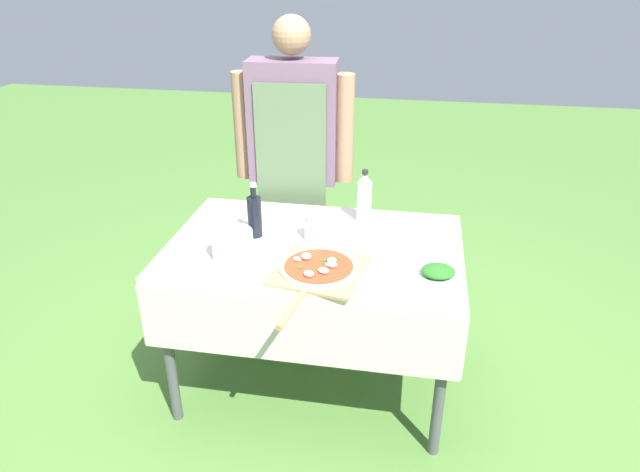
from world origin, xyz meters
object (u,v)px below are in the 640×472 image
Objects in this scene: herb_container at (438,272)px; water_bottle at (364,197)px; oil_bottle at (255,215)px; person_cook at (294,152)px; mixing_tub at (233,245)px; sauce_jar at (314,229)px; prep_table at (315,262)px; pizza_on_peel at (318,270)px.

water_bottle is at bearing 126.04° from herb_container.
oil_bottle is 0.83m from herb_container.
person_cook reaches higher than herb_container.
mixing_tub is (-0.03, -0.21, -0.04)m from oil_bottle.
person_cook reaches higher than water_bottle.
person_cook is 15.06× the size of sauce_jar.
oil_bottle reaches higher than herb_container.
person_cook is at bearing 83.66° from mixing_tub.
prep_table is 5.09× the size of oil_bottle.
pizza_on_peel is 0.30m from sauce_jar.
water_bottle is at bearing 56.91° from prep_table.
mixing_tub reaches higher than herb_container.
water_bottle is at bearing 49.88° from sauce_jar.
mixing_tub is (-0.49, -0.46, -0.06)m from water_bottle.
mixing_tub reaches higher than sauce_jar.
oil_bottle is at bearing -176.68° from sauce_jar.
prep_table is 0.78× the size of person_cook.
sauce_jar is (0.29, 0.23, -0.01)m from mixing_tub.
mixing_tub is at bearing -142.17° from sauce_jar.
oil_bottle is at bearing 164.42° from herb_container.
oil_bottle and water_bottle have the same top height.
oil_bottle is 0.22m from mixing_tub.
water_bottle is (0.12, 0.52, 0.10)m from pizza_on_peel.
sauce_jar is (-0.20, -0.23, -0.07)m from water_bottle.
pizza_on_peel is at bearing -76.70° from prep_table.
sauce_jar is at bearing -130.12° from water_bottle.
water_bottle is 0.67m from mixing_tub.
herb_container is (0.52, -0.19, 0.11)m from prep_table.
water_bottle reaches higher than herb_container.
pizza_on_peel is 0.37m from mixing_tub.
herb_container is 1.53× the size of sauce_jar.
oil_bottle is 1.51× the size of herb_container.
water_bottle is at bearing 28.48° from oil_bottle.
mixing_tub reaches higher than pizza_on_peel.
oil_bottle is (-0.33, 0.28, 0.08)m from pizza_on_peel.
mixing_tub is at bearing 80.20° from person_cook.
oil_bottle is 1.48× the size of mixing_tub.
person_cook is at bearing 133.13° from herb_container.
mixing_tub is at bearing 179.40° from pizza_on_peel.
herb_container is at bearing -15.58° from oil_bottle.
pizza_on_peel is 3.57× the size of mixing_tub.
mixing_tub is 0.37m from sauce_jar.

